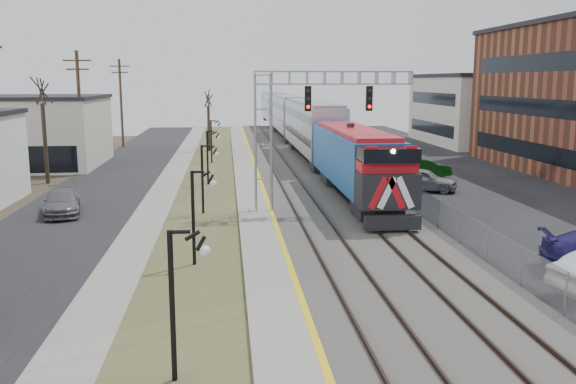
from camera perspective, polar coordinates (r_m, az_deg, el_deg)
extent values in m
cube|color=black|center=(43.27, -17.57, -0.19)|extent=(7.00, 120.00, 0.04)
cube|color=gray|center=(42.57, -11.63, -0.06)|extent=(2.00, 120.00, 0.08)
cube|color=#4C532C|center=(42.36, -7.59, 0.00)|extent=(4.00, 120.00, 0.06)
cube|color=gray|center=(42.35, -3.54, 0.20)|extent=(2.00, 120.00, 0.24)
cube|color=#595651|center=(42.83, 3.16, 0.29)|extent=(8.00, 120.00, 0.20)
cube|color=black|center=(46.23, 18.02, 0.44)|extent=(16.00, 120.00, 0.04)
cube|color=gold|center=(42.37, -2.35, 0.38)|extent=(0.24, 120.00, 0.01)
cube|color=#2D2119|center=(42.47, -0.50, 0.46)|extent=(0.08, 120.00, 0.15)
cube|color=#2D2119|center=(42.63, 1.50, 0.49)|extent=(0.08, 120.00, 0.15)
cube|color=#2D2119|center=(42.92, 4.15, 0.54)|extent=(0.08, 120.00, 0.15)
cube|color=#2D2119|center=(43.20, 6.11, 0.57)|extent=(0.08, 120.00, 0.15)
cube|color=#134D9C|center=(38.52, 6.40, 2.68)|extent=(3.00, 17.00, 4.25)
cube|color=black|center=(30.52, 9.75, -2.83)|extent=(2.80, 0.50, 0.70)
cube|color=#A4A6AF|center=(58.36, 2.23, 5.87)|extent=(3.00, 22.00, 5.33)
cube|color=#A4A6AF|center=(80.95, -0.02, 7.14)|extent=(3.00, 22.00, 5.33)
cube|color=#A4A6AF|center=(103.63, -1.29, 7.85)|extent=(3.00, 22.00, 5.33)
cube|color=gray|center=(34.90, -2.33, 4.46)|extent=(1.00, 1.00, 8.00)
cube|color=gray|center=(35.18, 4.25, 10.61)|extent=(9.00, 0.80, 0.80)
cube|color=black|center=(34.53, 1.88, 8.73)|extent=(0.35, 0.25, 1.40)
cube|color=black|center=(35.16, 7.61, 8.67)|extent=(0.35, 0.25, 1.40)
cylinder|color=black|center=(15.75, -10.78, -10.61)|extent=(0.14, 0.14, 4.00)
cylinder|color=black|center=(25.33, -8.86, -2.51)|extent=(0.14, 0.14, 4.00)
cylinder|color=black|center=(35.14, -8.01, 1.12)|extent=(0.14, 0.14, 4.00)
cylinder|color=black|center=(45.03, -7.54, 3.16)|extent=(0.14, 0.14, 4.00)
cylinder|color=black|center=(56.95, -7.18, 4.66)|extent=(0.14, 0.14, 4.00)
cylinder|color=#4C3823|center=(53.08, -18.88, 7.03)|extent=(0.28, 0.28, 10.00)
cylinder|color=#4C3823|center=(72.69, -15.34, 7.97)|extent=(0.28, 0.28, 10.00)
cube|color=gray|center=(43.56, 8.64, 1.29)|extent=(0.04, 120.00, 1.60)
cube|color=beige|center=(59.76, -23.79, 5.10)|extent=(14.00, 12.00, 6.00)
cube|color=beige|center=(78.79, 18.83, 7.22)|extent=(16.00, 18.00, 8.00)
cylinder|color=#382D23|center=(48.77, -21.77, 4.21)|extent=(0.30, 0.30, 5.95)
cylinder|color=#382D23|center=(66.88, -7.42, 5.88)|extent=(0.30, 0.30, 4.90)
imported|color=gray|center=(43.24, 12.47, 1.10)|extent=(5.08, 3.58, 1.60)
imported|color=#0B3B0C|center=(48.95, 12.37, 2.13)|extent=(4.92, 2.64, 1.54)
imported|color=slate|center=(37.26, -20.39, -0.95)|extent=(2.91, 5.07, 1.38)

